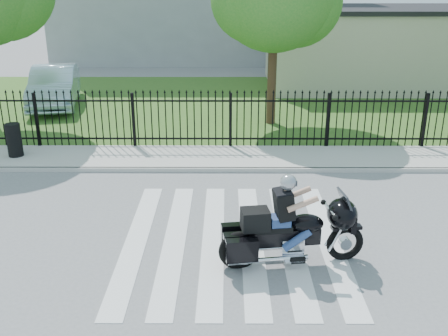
{
  "coord_description": "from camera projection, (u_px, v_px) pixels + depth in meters",
  "views": [
    {
      "loc": [
        -0.13,
        -9.66,
        5.24
      ],
      "look_at": [
        -0.18,
        1.64,
        1.0
      ],
      "focal_mm": 42.0,
      "sensor_mm": 36.0,
      "label": 1
    }
  ],
  "objects": [
    {
      "name": "grass_strip",
      "position": [
        229.0,
        104.0,
        22.11
      ],
      "size": [
        40.0,
        12.0,
        0.02
      ],
      "primitive_type": "cube",
      "color": "#315B1F",
      "rests_on": "ground"
    },
    {
      "name": "motorcycle_rider",
      "position": [
        289.0,
        227.0,
        9.78
      ],
      "size": [
        2.81,
        1.15,
        1.87
      ],
      "rotation": [
        0.0,
        0.0,
        0.14
      ],
      "color": "black",
      "rests_on": "ground"
    },
    {
      "name": "litter_bin",
      "position": [
        14.0,
        140.0,
        15.38
      ],
      "size": [
        0.54,
        0.54,
        0.98
      ],
      "primitive_type": "cylinder",
      "rotation": [
        0.0,
        0.0,
        0.28
      ],
      "color": "black",
      "rests_on": "sidewalk"
    },
    {
      "name": "iron_fence",
      "position": [
        230.0,
        121.0,
        16.18
      ],
      "size": [
        26.0,
        0.04,
        1.8
      ],
      "color": "black",
      "rests_on": "ground"
    },
    {
      "name": "sidewalk",
      "position": [
        231.0,
        158.0,
        15.54
      ],
      "size": [
        40.0,
        2.0,
        0.12
      ],
      "primitive_type": "cube",
      "color": "#ADAAA3",
      "rests_on": "ground"
    },
    {
      "name": "crosswalk",
      "position": [
        232.0,
        240.0,
        10.88
      ],
      "size": [
        5.0,
        5.5,
        0.01
      ],
      "primitive_type": null,
      "color": "silver",
      "rests_on": "ground"
    },
    {
      "name": "parked_car",
      "position": [
        54.0,
        86.0,
        21.5
      ],
      "size": [
        2.6,
        5.13,
        1.61
      ],
      "primitive_type": "imported",
      "rotation": [
        0.0,
        0.0,
        0.19
      ],
      "color": "#ACCAD9",
      "rests_on": "grass_strip"
    },
    {
      "name": "curb",
      "position": [
        231.0,
        170.0,
        14.6
      ],
      "size": [
        40.0,
        0.12,
        0.12
      ],
      "primitive_type": "cube",
      "color": "#ADAAA3",
      "rests_on": "ground"
    },
    {
      "name": "building_low",
      "position": [
        374.0,
        49.0,
        25.22
      ],
      "size": [
        10.0,
        6.0,
        3.5
      ],
      "primitive_type": "cube",
      "color": "#BAB09B",
      "rests_on": "ground"
    },
    {
      "name": "ground",
      "position": [
        232.0,
        241.0,
        10.88
      ],
      "size": [
        120.0,
        120.0,
        0.0
      ],
      "primitive_type": "plane",
      "color": "slate",
      "rests_on": "ground"
    },
    {
      "name": "building_low_roof",
      "position": [
        378.0,
        9.0,
        24.57
      ],
      "size": [
        10.2,
        6.2,
        0.2
      ],
      "primitive_type": "cube",
      "color": "black",
      "rests_on": "building_low"
    }
  ]
}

